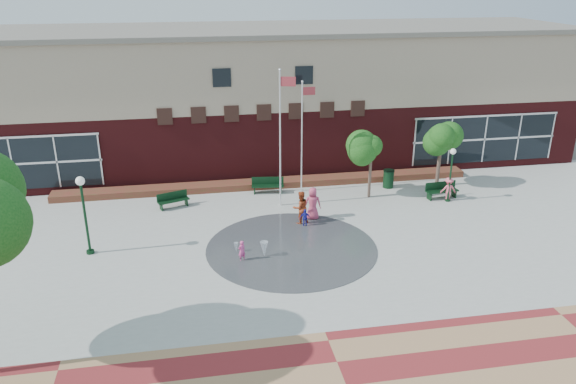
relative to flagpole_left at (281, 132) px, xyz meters
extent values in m
plane|color=#666056|center=(-0.39, -8.45, -4.40)|extent=(120.00, 120.00, 0.00)
cube|color=#A8A8A0|center=(-0.39, -4.45, -4.40)|extent=(46.00, 18.00, 0.01)
cylinder|color=#383A3D|center=(-0.39, -5.45, -4.40)|extent=(8.40, 8.40, 0.01)
cube|color=#4F1215|center=(-0.39, 9.05, -2.15)|extent=(44.00, 10.00, 4.50)
cube|color=gray|center=(-0.39, 9.05, 2.35)|extent=(44.00, 10.00, 4.50)
cube|color=slate|center=(-0.39, 9.05, 4.65)|extent=(44.40, 10.40, 0.30)
cube|color=black|center=(-15.39, 4.03, -2.28)|extent=(10.00, 0.12, 3.19)
cube|color=black|center=(14.61, 4.03, -2.28)|extent=(10.00, 0.12, 3.19)
cube|color=black|center=(-2.89, 4.03, 2.40)|extent=(1.10, 0.10, 1.10)
cube|color=black|center=(2.11, 4.03, 2.40)|extent=(1.10, 0.10, 1.10)
cube|color=maroon|center=(-0.39, 3.15, -4.40)|extent=(26.00, 1.20, 0.40)
cylinder|color=silver|center=(-0.04, 0.01, -0.51)|extent=(0.09, 0.09, 7.78)
sphere|color=silver|center=(-0.04, 0.01, 3.43)|extent=(0.15, 0.15, 0.15)
cube|color=#A33139|center=(0.37, -0.10, 2.81)|extent=(0.83, 0.24, 0.52)
cylinder|color=silver|center=(1.60, 2.02, -1.03)|extent=(0.09, 0.09, 6.74)
sphere|color=silver|center=(1.60, 2.02, 2.39)|extent=(0.14, 0.14, 0.14)
cube|color=#A33139|center=(1.99, 2.03, 1.82)|extent=(0.78, 0.03, 0.48)
cylinder|color=black|center=(-10.06, -4.26, -2.62)|extent=(0.13, 0.13, 3.55)
cylinder|color=black|center=(-10.06, -4.26, -4.32)|extent=(0.38, 0.38, 0.17)
sphere|color=white|center=(-10.06, -4.26, -0.66)|extent=(0.42, 0.42, 0.42)
cylinder|color=black|center=(9.81, -1.10, -2.93)|extent=(0.10, 0.10, 2.93)
cylinder|color=black|center=(9.81, -1.10, -4.33)|extent=(0.31, 0.31, 0.14)
sphere|color=white|center=(9.81, -1.10, -1.31)|extent=(0.35, 0.35, 0.35)
cube|color=black|center=(-6.14, 0.74, -3.95)|extent=(1.87, 1.08, 0.06)
cube|color=black|center=(-6.22, 0.95, -3.72)|extent=(1.71, 0.66, 0.45)
cube|color=black|center=(-0.49, 2.04, -3.91)|extent=(2.01, 0.79, 0.07)
cube|color=black|center=(-0.46, 2.28, -3.66)|extent=(1.94, 0.31, 0.49)
cube|color=black|center=(9.63, -0.63, -3.91)|extent=(2.02, 0.73, 0.07)
cube|color=black|center=(9.61, -0.39, -3.65)|extent=(1.97, 0.24, 0.49)
cylinder|color=black|center=(7.10, 1.69, -3.85)|extent=(0.66, 0.66, 1.10)
cylinder|color=black|center=(7.10, 1.69, -3.28)|extent=(0.70, 0.70, 0.07)
cylinder|color=#4D382F|center=(5.42, 0.36, -3.11)|extent=(0.17, 0.17, 2.57)
cylinder|color=#4D382F|center=(10.22, 1.38, -3.09)|extent=(0.23, 0.23, 2.61)
cone|color=white|center=(-1.83, -6.07, -4.40)|extent=(0.39, 0.39, 0.75)
cone|color=white|center=(-3.10, -5.38, -4.40)|extent=(0.21, 0.21, 0.48)
imported|color=#F14C9B|center=(-2.91, -6.26, -3.88)|extent=(0.45, 0.40, 1.04)
imported|color=#AF4320|center=(0.62, -2.61, -3.48)|extent=(1.05, 0.91, 1.84)
imported|color=#C64264|center=(1.39, -2.17, -3.48)|extent=(1.01, 0.78, 1.83)
imported|color=#2122A3|center=(0.79, -3.04, -3.91)|extent=(0.60, 0.30, 0.98)
imported|color=#F06077|center=(9.84, -0.98, -3.68)|extent=(0.98, 0.63, 1.45)
camera|label=1|loc=(-4.87, -29.66, 8.33)|focal=35.00mm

